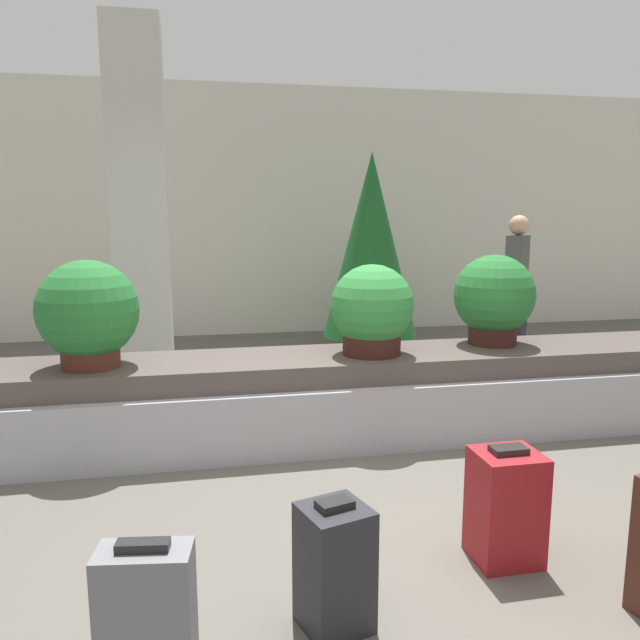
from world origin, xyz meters
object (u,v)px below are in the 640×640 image
(suitcase_3, at_px, (334,567))
(suitcase_4, at_px, (147,629))
(potted_plant_0, at_px, (372,311))
(traveler_0, at_px, (516,274))
(suitcase_0, at_px, (506,506))
(decorated_tree, at_px, (371,246))
(potted_plant_1, at_px, (494,299))
(pillar, at_px, (140,212))
(potted_plant_2, at_px, (88,314))

(suitcase_3, bearing_deg, suitcase_4, -174.65)
(suitcase_4, bearing_deg, potted_plant_0, 66.75)
(suitcase_4, bearing_deg, suitcase_3, 30.41)
(potted_plant_0, xyz_separation_m, traveler_0, (2.31, 2.20, 0.01))
(suitcase_0, height_order, decorated_tree, decorated_tree)
(potted_plant_1, bearing_deg, traveler_0, 57.49)
(pillar, bearing_deg, decorated_tree, 25.97)
(potted_plant_1, distance_m, potted_plant_2, 2.90)
(pillar, height_order, suitcase_0, pillar)
(potted_plant_1, xyz_separation_m, potted_plant_2, (-2.90, -0.15, 0.00))
(potted_plant_1, relative_size, traveler_0, 0.44)
(potted_plant_1, relative_size, potted_plant_2, 0.98)
(potted_plant_2, xyz_separation_m, traveler_0, (4.20, 2.20, -0.03))
(traveler_0, height_order, decorated_tree, decorated_tree)
(suitcase_3, distance_m, potted_plant_0, 2.25)
(suitcase_0, xyz_separation_m, potted_plant_2, (-2.05, 1.71, 0.69))
(potted_plant_2, distance_m, traveler_0, 4.74)
(potted_plant_0, xyz_separation_m, decorated_tree, (0.77, 2.74, 0.31))
(suitcase_3, height_order, suitcase_4, suitcase_4)
(potted_plant_2, xyz_separation_m, decorated_tree, (2.67, 2.74, 0.27))
(potted_plant_2, bearing_deg, potted_plant_1, 2.93)
(suitcase_4, relative_size, traveler_0, 0.37)
(pillar, bearing_deg, potted_plant_1, -27.73)
(suitcase_4, bearing_deg, potted_plant_2, 110.27)
(suitcase_4, distance_m, traveler_0, 5.86)
(traveler_0, bearing_deg, potted_plant_2, 162.48)
(potted_plant_2, distance_m, decorated_tree, 3.83)
(potted_plant_1, height_order, potted_plant_2, potted_plant_2)
(suitcase_4, xyz_separation_m, potted_plant_0, (1.40, 2.30, 0.64))
(potted_plant_0, distance_m, traveler_0, 3.19)
(pillar, distance_m, potted_plant_0, 2.37)
(potted_plant_1, bearing_deg, suitcase_4, -134.46)
(suitcase_3, height_order, potted_plant_2, potted_plant_2)
(suitcase_0, distance_m, traveler_0, 4.51)
(suitcase_0, xyz_separation_m, decorated_tree, (0.61, 4.44, 0.96))
(suitcase_4, relative_size, decorated_tree, 0.26)
(suitcase_4, relative_size, potted_plant_0, 0.92)
(potted_plant_2, relative_size, decorated_tree, 0.31)
(potted_plant_2, height_order, decorated_tree, decorated_tree)
(pillar, distance_m, suitcase_0, 3.96)
(suitcase_4, height_order, potted_plant_1, potted_plant_1)
(pillar, relative_size, decorated_tree, 1.41)
(suitcase_4, bearing_deg, decorated_tree, 74.79)
(suitcase_0, height_order, potted_plant_2, potted_plant_2)
(decorated_tree, bearing_deg, pillar, -154.03)
(pillar, bearing_deg, suitcase_0, -60.80)
(suitcase_0, distance_m, potted_plant_0, 1.84)
(pillar, distance_m, potted_plant_1, 3.08)
(potted_plant_0, bearing_deg, traveler_0, 43.63)
(suitcase_0, distance_m, potted_plant_2, 2.76)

